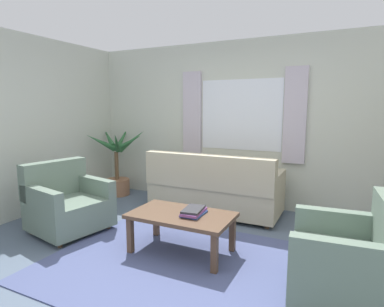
{
  "coord_description": "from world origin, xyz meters",
  "views": [
    {
      "loc": [
        1.51,
        -2.63,
        1.58
      ],
      "look_at": [
        -0.12,
        0.7,
        1.03
      ],
      "focal_mm": 29.55,
      "sensor_mm": 36.0,
      "label": 1
    }
  ],
  "objects_px": {
    "armchair_right": "(351,259)",
    "book_stack_on_table": "(194,211)",
    "couch": "(214,189)",
    "potted_plant": "(117,167)",
    "coffee_table": "(182,219)",
    "armchair_left": "(67,204)"
  },
  "relations": [
    {
      "from": "armchair_right",
      "to": "couch",
      "type": "bearing_deg",
      "value": -133.74
    },
    {
      "from": "coffee_table",
      "to": "potted_plant",
      "type": "xyz_separation_m",
      "value": [
        -2.13,
        1.54,
        0.12
      ]
    },
    {
      "from": "couch",
      "to": "book_stack_on_table",
      "type": "distance_m",
      "value": 1.34
    },
    {
      "from": "couch",
      "to": "potted_plant",
      "type": "height_order",
      "value": "potted_plant"
    },
    {
      "from": "book_stack_on_table",
      "to": "potted_plant",
      "type": "bearing_deg",
      "value": 146.3
    },
    {
      "from": "book_stack_on_table",
      "to": "potted_plant",
      "type": "distance_m",
      "value": 2.72
    },
    {
      "from": "armchair_left",
      "to": "armchair_right",
      "type": "relative_size",
      "value": 1.09
    },
    {
      "from": "book_stack_on_table",
      "to": "couch",
      "type": "bearing_deg",
      "value": 102.95
    },
    {
      "from": "couch",
      "to": "potted_plant",
      "type": "xyz_separation_m",
      "value": [
        -1.96,
        0.21,
        0.14
      ]
    },
    {
      "from": "armchair_left",
      "to": "book_stack_on_table",
      "type": "relative_size",
      "value": 2.86
    },
    {
      "from": "coffee_table",
      "to": "book_stack_on_table",
      "type": "bearing_deg",
      "value": 12.72
    },
    {
      "from": "armchair_right",
      "to": "book_stack_on_table",
      "type": "bearing_deg",
      "value": -101.33
    },
    {
      "from": "couch",
      "to": "book_stack_on_table",
      "type": "xyz_separation_m",
      "value": [
        0.3,
        -1.3,
        0.11
      ]
    },
    {
      "from": "armchair_right",
      "to": "coffee_table",
      "type": "xyz_separation_m",
      "value": [
        -1.64,
        0.15,
        0.03
      ]
    },
    {
      "from": "couch",
      "to": "coffee_table",
      "type": "xyz_separation_m",
      "value": [
        0.17,
        -1.33,
        0.01
      ]
    },
    {
      "from": "armchair_right",
      "to": "book_stack_on_table",
      "type": "height_order",
      "value": "armchair_right"
    },
    {
      "from": "couch",
      "to": "armchair_right",
      "type": "relative_size",
      "value": 2.11
    },
    {
      "from": "potted_plant",
      "to": "armchair_right",
      "type": "bearing_deg",
      "value": -24.18
    },
    {
      "from": "couch",
      "to": "armchair_right",
      "type": "height_order",
      "value": "couch"
    },
    {
      "from": "armchair_right",
      "to": "book_stack_on_table",
      "type": "relative_size",
      "value": 2.62
    },
    {
      "from": "armchair_right",
      "to": "book_stack_on_table",
      "type": "xyz_separation_m",
      "value": [
        -1.51,
        0.18,
        0.12
      ]
    },
    {
      "from": "armchair_right",
      "to": "coffee_table",
      "type": "distance_m",
      "value": 1.65
    }
  ]
}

